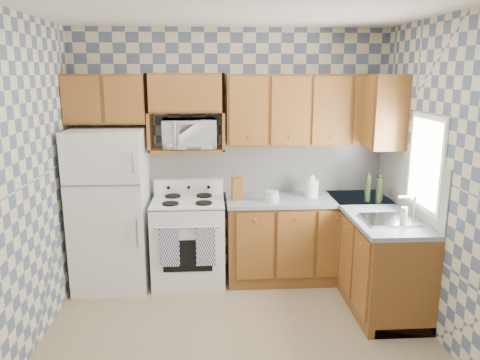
# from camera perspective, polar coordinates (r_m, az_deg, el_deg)

# --- Properties ---
(floor) EXTENTS (3.40, 3.40, 0.00)m
(floor) POSITION_cam_1_polar(r_m,az_deg,el_deg) (4.17, -0.04, -19.41)
(floor) COLOR #847458
(floor) RESTS_ON ground
(back_wall) EXTENTS (3.40, 0.02, 2.70)m
(back_wall) POSITION_cam_1_polar(r_m,az_deg,el_deg) (5.20, -1.14, 3.18)
(back_wall) COLOR slate
(back_wall) RESTS_ON ground
(right_wall) EXTENTS (0.02, 3.20, 2.70)m
(right_wall) POSITION_cam_1_polar(r_m,az_deg,el_deg) (4.10, 24.38, -0.67)
(right_wall) COLOR slate
(right_wall) RESTS_ON ground
(backsplash_back) EXTENTS (2.60, 0.02, 0.56)m
(backsplash_back) POSITION_cam_1_polar(r_m,az_deg,el_deg) (5.25, 3.24, 1.59)
(backsplash_back) COLOR silver
(backsplash_back) RESTS_ON back_wall
(backsplash_right) EXTENTS (0.02, 1.60, 0.56)m
(backsplash_right) POSITION_cam_1_polar(r_m,az_deg,el_deg) (4.83, 19.75, -0.17)
(backsplash_right) COLOR silver
(backsplash_right) RESTS_ON right_wall
(refrigerator) EXTENTS (0.75, 0.70, 1.68)m
(refrigerator) POSITION_cam_1_polar(r_m,az_deg,el_deg) (5.08, -15.49, -3.45)
(refrigerator) COLOR white
(refrigerator) RESTS_ON floor
(stove_body) EXTENTS (0.76, 0.65, 0.90)m
(stove_body) POSITION_cam_1_polar(r_m,az_deg,el_deg) (5.12, -6.24, -7.50)
(stove_body) COLOR white
(stove_body) RESTS_ON floor
(cooktop) EXTENTS (0.76, 0.65, 0.02)m
(cooktop) POSITION_cam_1_polar(r_m,az_deg,el_deg) (4.98, -6.37, -2.60)
(cooktop) COLOR silver
(cooktop) RESTS_ON stove_body
(backguard) EXTENTS (0.76, 0.08, 0.17)m
(backguard) POSITION_cam_1_polar(r_m,az_deg,el_deg) (5.22, -6.26, -0.78)
(backguard) COLOR white
(backguard) RESTS_ON cooktop
(dish_towel_left) EXTENTS (0.19, 0.02, 0.41)m
(dish_towel_left) POSITION_cam_1_polar(r_m,az_deg,el_deg) (4.78, -8.57, -8.11)
(dish_towel_left) COLOR navy
(dish_towel_left) RESTS_ON stove_body
(dish_towel_right) EXTENTS (0.19, 0.02, 0.41)m
(dish_towel_right) POSITION_cam_1_polar(r_m,az_deg,el_deg) (4.77, -4.20, -8.08)
(dish_towel_right) COLOR navy
(dish_towel_right) RESTS_ON stove_body
(base_cabinets_back) EXTENTS (1.75, 0.60, 0.88)m
(base_cabinets_back) POSITION_cam_1_polar(r_m,az_deg,el_deg) (5.25, 8.16, -7.17)
(base_cabinets_back) COLOR brown
(base_cabinets_back) RESTS_ON floor
(base_cabinets_right) EXTENTS (0.60, 1.60, 0.88)m
(base_cabinets_right) POSITION_cam_1_polar(r_m,az_deg,el_deg) (4.95, 15.95, -8.82)
(base_cabinets_right) COLOR brown
(base_cabinets_right) RESTS_ON floor
(countertop_back) EXTENTS (1.77, 0.63, 0.04)m
(countertop_back) POSITION_cam_1_polar(r_m,az_deg,el_deg) (5.10, 8.33, -2.33)
(countertop_back) COLOR gray
(countertop_back) RESTS_ON base_cabinets_back
(countertop_right) EXTENTS (0.63, 1.60, 0.04)m
(countertop_right) POSITION_cam_1_polar(r_m,az_deg,el_deg) (4.80, 16.24, -3.71)
(countertop_right) COLOR gray
(countertop_right) RESTS_ON base_cabinets_right
(upper_cabinets_back) EXTENTS (1.75, 0.33, 0.74)m
(upper_cabinets_back) POSITION_cam_1_polar(r_m,az_deg,el_deg) (5.08, 8.36, 8.49)
(upper_cabinets_back) COLOR brown
(upper_cabinets_back) RESTS_ON back_wall
(upper_cabinets_fridge) EXTENTS (0.82, 0.33, 0.50)m
(upper_cabinets_fridge) POSITION_cam_1_polar(r_m,az_deg,el_deg) (5.07, -16.02, 9.49)
(upper_cabinets_fridge) COLOR brown
(upper_cabinets_fridge) RESTS_ON back_wall
(upper_cabinets_right) EXTENTS (0.33, 0.70, 0.74)m
(upper_cabinets_right) POSITION_cam_1_polar(r_m,az_deg,el_deg) (5.09, 16.71, 8.10)
(upper_cabinets_right) COLOR brown
(upper_cabinets_right) RESTS_ON right_wall
(microwave_shelf) EXTENTS (0.80, 0.33, 0.03)m
(microwave_shelf) POSITION_cam_1_polar(r_m,az_deg,el_deg) (5.02, -6.44, 3.73)
(microwave_shelf) COLOR brown
(microwave_shelf) RESTS_ON back_wall
(microwave) EXTENTS (0.58, 0.40, 0.31)m
(microwave) POSITION_cam_1_polar(r_m,az_deg,el_deg) (5.01, -6.22, 5.67)
(microwave) COLOR white
(microwave) RESTS_ON microwave_shelf
(sink) EXTENTS (0.48, 0.40, 0.03)m
(sink) POSITION_cam_1_polar(r_m,az_deg,el_deg) (4.48, 17.81, -4.67)
(sink) COLOR #B7B7BC
(sink) RESTS_ON countertop_right
(window) EXTENTS (0.02, 0.66, 0.86)m
(window) POSITION_cam_1_polar(r_m,az_deg,el_deg) (4.47, 21.68, 1.93)
(window) COLOR white
(window) RESTS_ON right_wall
(bottle_0) EXTENTS (0.06, 0.06, 0.29)m
(bottle_0) POSITION_cam_1_polar(r_m,az_deg,el_deg) (5.03, 15.29, -0.95)
(bottle_0) COLOR black
(bottle_0) RESTS_ON countertop_back
(bottle_1) EXTENTS (0.06, 0.06, 0.27)m
(bottle_1) POSITION_cam_1_polar(r_m,az_deg,el_deg) (5.01, 16.58, -1.20)
(bottle_1) COLOR black
(bottle_1) RESTS_ON countertop_back
(bottle_2) EXTENTS (0.06, 0.06, 0.25)m
(bottle_2) POSITION_cam_1_polar(r_m,az_deg,el_deg) (5.12, 16.72, -1.02)
(bottle_2) COLOR brown
(bottle_2) RESTS_ON countertop_back
(knife_block) EXTENTS (0.12, 0.12, 0.24)m
(knife_block) POSITION_cam_1_polar(r_m,az_deg,el_deg) (4.92, -0.37, -1.07)
(knife_block) COLOR brown
(knife_block) RESTS_ON countertop_back
(electric_kettle) EXTENTS (0.15, 0.15, 0.19)m
(electric_kettle) POSITION_cam_1_polar(r_m,az_deg,el_deg) (5.11, 8.71, -1.01)
(electric_kettle) COLOR white
(electric_kettle) RESTS_ON countertop_back
(food_containers) EXTENTS (0.16, 0.16, 0.11)m
(food_containers) POSITION_cam_1_polar(r_m,az_deg,el_deg) (4.90, 3.90, -1.98)
(food_containers) COLOR beige
(food_containers) RESTS_ON countertop_back
(soap_bottle) EXTENTS (0.06, 0.06, 0.17)m
(soap_bottle) POSITION_cam_1_polar(r_m,az_deg,el_deg) (4.35, 19.33, -4.23)
(soap_bottle) COLOR beige
(soap_bottle) RESTS_ON countertop_right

